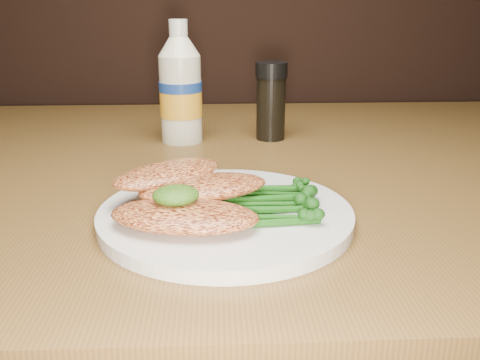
{
  "coord_description": "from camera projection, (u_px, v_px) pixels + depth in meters",
  "views": [
    {
      "loc": [
        0.03,
        0.36,
        0.96
      ],
      "look_at": [
        0.06,
        0.86,
        0.79
      ],
      "focal_mm": 39.92,
      "sensor_mm": 36.0,
      "label": 1
    }
  ],
  "objects": [
    {
      "name": "pepper_grinder",
      "position": [
        271.0,
        101.0,
        0.82
      ],
      "size": [
        0.06,
        0.06,
        0.12
      ],
      "primitive_type": null,
      "rotation": [
        0.0,
        0.0,
        0.35
      ],
      "color": "black",
      "rests_on": "dining_table"
    },
    {
      "name": "plate",
      "position": [
        226.0,
        215.0,
        0.53
      ],
      "size": [
        0.25,
        0.25,
        0.01
      ],
      "primitive_type": "cylinder",
      "color": "silver",
      "rests_on": "dining_table"
    },
    {
      "name": "chicken_front",
      "position": [
        184.0,
        216.0,
        0.48
      ],
      "size": [
        0.15,
        0.1,
        0.02
      ],
      "primitive_type": "ellipsoid",
      "rotation": [
        0.0,
        0.0,
        -0.18
      ],
      "color": "#D88044",
      "rests_on": "plate"
    },
    {
      "name": "pesto_front",
      "position": [
        176.0,
        195.0,
        0.49
      ],
      "size": [
        0.05,
        0.04,
        0.02
      ],
      "primitive_type": "ellipsoid",
      "rotation": [
        0.0,
        0.0,
        0.12
      ],
      "color": "#0E3207",
      "rests_on": "chicken_front"
    },
    {
      "name": "broccolini_bundle",
      "position": [
        266.0,
        199.0,
        0.53
      ],
      "size": [
        0.12,
        0.09,
        0.02
      ],
      "primitive_type": null,
      "rotation": [
        0.0,
        0.0,
        0.03
      ],
      "color": "#164D10",
      "rests_on": "plate"
    },
    {
      "name": "chicken_mid",
      "position": [
        203.0,
        187.0,
        0.53
      ],
      "size": [
        0.14,
        0.1,
        0.02
      ],
      "primitive_type": "ellipsoid",
      "rotation": [
        0.0,
        0.0,
        0.29
      ],
      "color": "#D88044",
      "rests_on": "plate"
    },
    {
      "name": "mayo_bottle",
      "position": [
        180.0,
        82.0,
        0.79
      ],
      "size": [
        0.08,
        0.08,
        0.18
      ],
      "primitive_type": null,
      "rotation": [
        0.0,
        0.0,
        0.24
      ],
      "color": "#E9E7C6",
      "rests_on": "dining_table"
    },
    {
      "name": "chicken_back",
      "position": [
        168.0,
        174.0,
        0.55
      ],
      "size": [
        0.14,
        0.13,
        0.02
      ],
      "primitive_type": "ellipsoid",
      "rotation": [
        0.0,
        0.0,
        0.67
      ],
      "color": "#D88044",
      "rests_on": "plate"
    }
  ]
}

